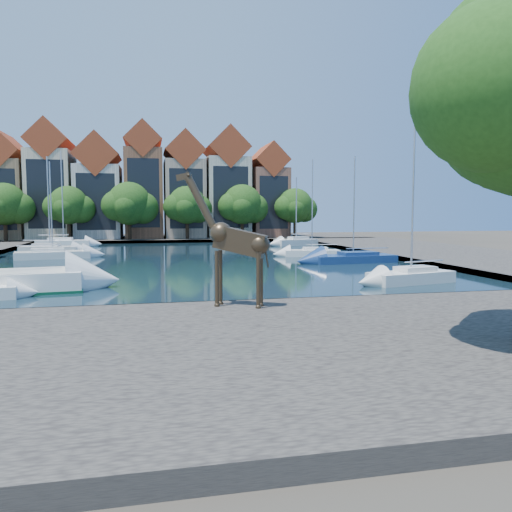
# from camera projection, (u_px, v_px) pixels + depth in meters

# --- Properties ---
(ground) EXTENTS (160.00, 160.00, 0.00)m
(ground) POSITION_uv_depth(u_px,v_px,m) (228.00, 311.00, 21.76)
(ground) COLOR #38332B
(ground) RESTS_ON ground
(water_basin) EXTENTS (38.00, 50.00, 0.08)m
(water_basin) POSITION_uv_depth(u_px,v_px,m) (187.00, 259.00, 45.13)
(water_basin) COLOR black
(water_basin) RESTS_ON ground
(near_quay) EXTENTS (50.00, 14.00, 0.50)m
(near_quay) POSITION_uv_depth(u_px,v_px,m) (264.00, 349.00, 14.91)
(near_quay) COLOR #4C4942
(near_quay) RESTS_ON ground
(far_quay) EXTENTS (60.00, 16.00, 0.50)m
(far_quay) POSITION_uv_depth(u_px,v_px,m) (172.00, 239.00, 76.28)
(far_quay) COLOR #4C4942
(far_quay) RESTS_ON ground
(right_quay) EXTENTS (14.00, 52.00, 0.50)m
(right_quay) POSITION_uv_depth(u_px,v_px,m) (436.00, 252.00, 50.32)
(right_quay) COLOR #4C4942
(right_quay) RESTS_ON ground
(townhouse_west_end) EXTENTS (5.44, 9.18, 14.93)m
(townhouse_west_end) POSITION_uv_depth(u_px,v_px,m) (7.00, 191.00, 70.86)
(townhouse_west_end) COLOR #846748
(townhouse_west_end) RESTS_ON far_quay
(townhouse_west_mid) EXTENTS (5.94, 9.18, 16.79)m
(townhouse_west_mid) POSITION_uv_depth(u_px,v_px,m) (52.00, 185.00, 72.03)
(townhouse_west_mid) COLOR beige
(townhouse_west_mid) RESTS_ON far_quay
(townhouse_west_inner) EXTENTS (6.43, 9.18, 15.15)m
(townhouse_west_inner) POSITION_uv_depth(u_px,v_px,m) (99.00, 191.00, 73.46)
(townhouse_west_inner) COLOR beige
(townhouse_west_inner) RESTS_ON far_quay
(townhouse_center) EXTENTS (5.44, 9.18, 16.93)m
(townhouse_center) POSITION_uv_depth(u_px,v_px,m) (144.00, 185.00, 74.72)
(townhouse_center) COLOR brown
(townhouse_center) RESTS_ON far_quay
(townhouse_east_inner) EXTENTS (5.94, 9.18, 15.79)m
(townhouse_east_inner) POSITION_uv_depth(u_px,v_px,m) (184.00, 190.00, 76.03)
(townhouse_east_inner) COLOR tan
(townhouse_east_inner) RESTS_ON far_quay
(townhouse_east_mid) EXTENTS (6.43, 9.18, 16.65)m
(townhouse_east_mid) POSITION_uv_depth(u_px,v_px,m) (226.00, 188.00, 77.35)
(townhouse_east_mid) COLOR beige
(townhouse_east_mid) RESTS_ON far_quay
(townhouse_east_end) EXTENTS (5.44, 9.18, 14.43)m
(townhouse_east_end) POSITION_uv_depth(u_px,v_px,m) (267.00, 194.00, 78.79)
(townhouse_east_end) COLOR brown
(townhouse_east_end) RESTS_ON far_quay
(far_tree_far_west) EXTENTS (7.28, 5.60, 7.68)m
(far_tree_far_west) POSITION_uv_depth(u_px,v_px,m) (5.00, 205.00, 65.93)
(far_tree_far_west) COLOR #332114
(far_tree_far_west) RESTS_ON far_quay
(far_tree_west) EXTENTS (6.76, 5.20, 7.36)m
(far_tree_west) POSITION_uv_depth(u_px,v_px,m) (69.00, 206.00, 67.60)
(far_tree_west) COLOR #332114
(far_tree_west) RESTS_ON far_quay
(far_tree_mid_west) EXTENTS (7.80, 6.00, 8.00)m
(far_tree_mid_west) POSITION_uv_depth(u_px,v_px,m) (130.00, 205.00, 69.25)
(far_tree_mid_west) COLOR #332114
(far_tree_mid_west) RESTS_ON far_quay
(far_tree_mid_east) EXTENTS (7.02, 5.40, 7.52)m
(far_tree_mid_east) POSITION_uv_depth(u_px,v_px,m) (188.00, 206.00, 70.93)
(far_tree_mid_east) COLOR #332114
(far_tree_mid_east) RESTS_ON far_quay
(far_tree_east) EXTENTS (7.54, 5.80, 7.84)m
(far_tree_east) POSITION_uv_depth(u_px,v_px,m) (243.00, 206.00, 72.58)
(far_tree_east) COLOR #332114
(far_tree_east) RESTS_ON far_quay
(far_tree_far_east) EXTENTS (6.76, 5.20, 7.36)m
(far_tree_far_east) POSITION_uv_depth(u_px,v_px,m) (296.00, 207.00, 74.26)
(far_tree_far_east) COLOR #332114
(far_tree_far_east) RESTS_ON far_quay
(giraffe_statue) EXTENTS (3.60, 1.99, 5.45)m
(giraffe_statue) POSITION_uv_depth(u_px,v_px,m) (233.00, 241.00, 20.14)
(giraffe_statue) COLOR #3A2C1D
(giraffe_statue) RESTS_ON near_quay
(sailboat_left_c) EXTENTS (6.71, 3.36, 8.80)m
(sailboat_left_c) POSITION_uv_depth(u_px,v_px,m) (53.00, 253.00, 45.63)
(sailboat_left_c) COLOR silver
(sailboat_left_c) RESTS_ON water_basin
(sailboat_left_d) EXTENTS (5.94, 2.73, 9.87)m
(sailboat_left_d) POSITION_uv_depth(u_px,v_px,m) (50.00, 248.00, 51.23)
(sailboat_left_d) COLOR silver
(sailboat_left_d) RESTS_ON water_basin
(sailboat_left_e) EXTENTS (6.31, 2.29, 11.62)m
(sailboat_left_e) POSITION_uv_depth(u_px,v_px,m) (64.00, 242.00, 61.33)
(sailboat_left_e) COLOR white
(sailboat_left_e) RESTS_ON water_basin
(sailboat_right_a) EXTENTS (5.65, 3.06, 10.25)m
(sailboat_right_a) POSITION_uv_depth(u_px,v_px,m) (411.00, 274.00, 29.84)
(sailboat_right_a) COLOR silver
(sailboat_right_a) RESTS_ON water_basin
(sailboat_right_b) EXTENTS (7.25, 3.01, 8.85)m
(sailboat_right_b) POSITION_uv_depth(u_px,v_px,m) (353.00, 257.00, 42.02)
(sailboat_right_b) COLOR navy
(sailboat_right_b) RESTS_ON water_basin
(sailboat_right_c) EXTENTS (5.46, 2.64, 9.24)m
(sailboat_right_c) POSITION_uv_depth(u_px,v_px,m) (312.00, 251.00, 48.05)
(sailboat_right_c) COLOR white
(sailboat_right_c) RESTS_ON water_basin
(sailboat_right_d) EXTENTS (5.91, 3.53, 8.66)m
(sailboat_right_d) POSITION_uv_depth(u_px,v_px,m) (296.00, 241.00, 63.58)
(sailboat_right_d) COLOR silver
(sailboat_right_d) RESTS_ON water_basin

